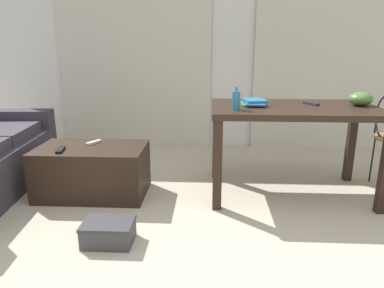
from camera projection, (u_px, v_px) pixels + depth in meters
The scene contains 12 objects.
ground_plane at pixel (241, 209), 2.83m from camera, with size 7.28×7.28×0.00m, color #B2A893.
wall_back at pixel (232, 50), 4.34m from camera, with size 6.27×0.10×2.40m, color silver.
curtains at pixel (232, 69), 4.32m from camera, with size 4.29×0.03×1.97m.
coffee_table at pixel (93, 171), 3.06m from camera, with size 0.92×0.54×0.43m.
craft_table at pixel (294, 119), 2.96m from camera, with size 1.38×0.80×0.78m.
bottle_near at pixel (236, 100), 2.75m from camera, with size 0.06×0.06×0.18m.
bowl at pixel (361, 99), 2.94m from camera, with size 0.19×0.19×0.11m, color #477033.
book_stack at pixel (254, 102), 2.99m from camera, with size 0.21×0.30×0.05m.
tv_remote_on_table at pixel (311, 104), 3.00m from camera, with size 0.04×0.16×0.02m, color #232326.
tv_remote_primary at pixel (93, 142), 3.11m from camera, with size 0.04×0.15×0.02m, color #B7B7B2.
tv_remote_secondary at pixel (61, 150), 2.89m from camera, with size 0.05×0.17×0.02m, color black.
shoebox at pixel (108, 232), 2.33m from camera, with size 0.33×0.24×0.15m.
Camera 1 is at (-0.26, -1.48, 1.27)m, focal length 33.02 mm.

